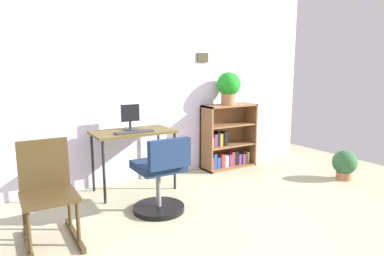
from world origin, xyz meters
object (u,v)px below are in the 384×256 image
at_px(monitor, 130,118).
at_px(office_chair, 161,180).
at_px(desk, 133,136).
at_px(rocking_chair, 47,190).
at_px(potted_plant_on_shelf, 229,86).
at_px(bookshelf_low, 227,140).
at_px(potted_plant_floor, 345,164).
at_px(keyboard, 134,132).

height_order(monitor, office_chair, monitor).
distance_m(desk, office_chair, 0.80).
relative_size(monitor, rocking_chair, 0.35).
distance_m(monitor, potted_plant_on_shelf, 1.53).
bearing_deg(bookshelf_low, potted_plant_floor, -53.09).
bearing_deg(desk, potted_plant_floor, -23.23).
distance_m(keyboard, potted_plant_floor, 2.73).
relative_size(keyboard, potted_plant_on_shelf, 0.94).
bearing_deg(potted_plant_on_shelf, office_chair, -149.47).
bearing_deg(office_chair, potted_plant_floor, -7.35).
relative_size(desk, potted_plant_on_shelf, 2.01).
height_order(desk, potted_plant_floor, desk).
bearing_deg(keyboard, desk, 74.47).
height_order(keyboard, potted_plant_floor, keyboard).
bearing_deg(desk, keyboard, -105.53).
relative_size(office_chair, potted_plant_on_shelf, 1.71).
bearing_deg(monitor, rocking_chair, -142.14).
bearing_deg(rocking_chair, office_chair, -0.40).
height_order(desk, monitor, monitor).
relative_size(keyboard, rocking_chair, 0.51).
height_order(desk, potted_plant_on_shelf, potted_plant_on_shelf).
distance_m(keyboard, potted_plant_on_shelf, 1.63).
height_order(desk, office_chair, office_chair).
relative_size(potted_plant_on_shelf, potted_plant_floor, 1.20).
relative_size(desk, rocking_chair, 1.10).
bearing_deg(rocking_chair, monitor, 37.86).
xyz_separation_m(keyboard, potted_plant_floor, (2.52, -0.94, -0.52)).
relative_size(rocking_chair, potted_plant_floor, 2.20).
bearing_deg(desk, monitor, 86.24).
bearing_deg(monitor, keyboard, -100.85).
relative_size(keyboard, office_chair, 0.55).
height_order(desk, keyboard, keyboard).
bearing_deg(bookshelf_low, monitor, -175.51).
bearing_deg(potted_plant_on_shelf, monitor, -177.45).
xyz_separation_m(bookshelf_low, potted_plant_floor, (0.95, -1.27, -0.19)).
distance_m(desk, rocking_chair, 1.30).
distance_m(bookshelf_low, potted_plant_on_shelf, 0.79).
xyz_separation_m(desk, potted_plant_on_shelf, (1.50, 0.15, 0.53)).
xyz_separation_m(monitor, rocking_chair, (-1.06, -0.82, -0.43)).
relative_size(office_chair, rocking_chair, 0.93).
xyz_separation_m(keyboard, rocking_chair, (-1.02, -0.61, -0.30)).
xyz_separation_m(desk, bookshelf_low, (1.53, 0.21, -0.25)).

